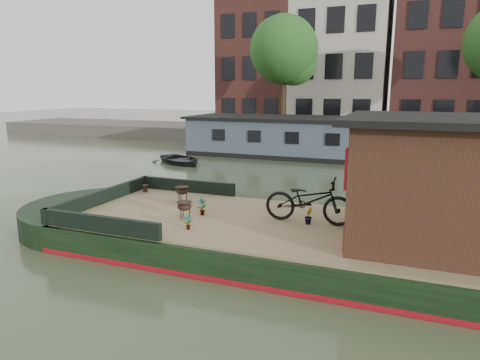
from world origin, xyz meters
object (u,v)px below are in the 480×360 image
(bicycle, at_px, (309,200))
(brazier_front, at_px, (185,210))
(dinghy, at_px, (180,157))
(brazier_rear, at_px, (182,194))
(potted_plant_a, at_px, (202,207))
(cabin, at_px, (452,181))

(bicycle, distance_m, brazier_front, 2.82)
(brazier_front, relative_size, dinghy, 0.13)
(brazier_rear, bearing_deg, potted_plant_a, -41.64)
(bicycle, distance_m, brazier_rear, 3.57)
(potted_plant_a, bearing_deg, brazier_front, -120.13)
(bicycle, height_order, potted_plant_a, bicycle)
(cabin, bearing_deg, brazier_rear, 171.99)
(potted_plant_a, xyz_separation_m, brazier_rear, (-1.04, 0.92, 0.00))
(cabin, height_order, potted_plant_a, cabin)
(bicycle, xyz_separation_m, dinghy, (-8.38, 9.17, -0.84))
(cabin, relative_size, dinghy, 1.29)
(cabin, relative_size, brazier_front, 9.97)
(potted_plant_a, relative_size, brazier_front, 1.01)
(cabin, relative_size, potted_plant_a, 9.89)
(bicycle, distance_m, potted_plant_a, 2.51)
(cabin, bearing_deg, brazier_front, -175.23)
(brazier_front, xyz_separation_m, dinghy, (-5.68, 9.92, -0.53))
(brazier_rear, distance_m, dinghy, 9.89)
(brazier_rear, bearing_deg, dinghy, 119.61)
(cabin, relative_size, bicycle, 2.05)
(potted_plant_a, distance_m, brazier_rear, 1.39)
(brazier_front, relative_size, brazier_rear, 0.98)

